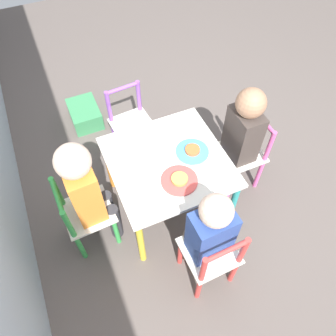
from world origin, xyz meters
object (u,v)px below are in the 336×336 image
Objects in this scene: child_left at (209,231)px; storage_bin at (85,114)px; kids_table at (168,167)px; child_back at (87,189)px; chair_green at (84,215)px; chair_purple at (131,125)px; chair_pink at (243,154)px; plate_left at (179,180)px; chair_red at (211,256)px; plate_front at (192,151)px; child_front at (240,134)px.

child_left is 1.48m from storage_bin.
child_back reaches higher than kids_table.
child_left is (-0.45, -0.01, 0.04)m from kids_table.
chair_green is 1.00× the size of chair_purple.
child_back reaches higher than chair_pink.
plate_left reaches higher than storage_bin.
chair_red is 0.57m from plate_front.
plate_front is (0.51, -0.13, 0.20)m from chair_red.
chair_pink is 0.66× the size of child_back.
chair_pink and chair_green have the same top height.
child_left is at bearing -44.22° from child_front.
child_left reaches higher than chair_pink.
plate_front reaches higher than kids_table.
chair_pink is 1.26m from storage_bin.
kids_table is 0.53m from chair_red.
chair_red reaches higher than kids_table.
chair_green and chair_purple have the same top height.
storage_bin is (0.95, 0.43, -0.40)m from plate_front.
chair_red reaches higher than plate_left.
child_left is 2.48× the size of storage_bin.
chair_pink is 0.69m from child_left.
plate_left is (-0.15, 0.00, 0.07)m from kids_table.
storage_bin is (1.10, 0.29, -0.40)m from plate_left.
chair_red is at bearing -168.33° from storage_bin.
plate_left is (-0.15, 0.45, -0.00)m from child_front.
kids_table is 0.53m from chair_green.
child_back is at bearing 170.36° from storage_bin.
kids_table is 1.18× the size of chair_green.
chair_green is 0.69m from plate_front.
chair_red is 0.71m from chair_pink.
child_back reaches higher than storage_bin.
kids_table is 0.46m from child_back.
storage_bin is (1.40, 0.30, -0.37)m from child_left.
storage_bin is (0.44, 0.24, -0.19)m from chair_purple.
child_left is at bearing -91.60° from chair_purple.
child_front reaches higher than kids_table.
plate_front is at bearing -90.00° from kids_table.
kids_table is 1.18× the size of chair_pink.
chair_red is at bearing -135.55° from chair_green.
storage_bin is at bearing -79.94° from chair_red.
plate_left is at bearing 135.00° from plate_front.
chair_pink is at bearing -91.55° from child_back.
chair_purple is at bearing 5.03° from kids_table.
child_left reaches higher than kids_table.
chair_purple is 0.69m from plate_left.
child_back is (-0.02, 0.91, 0.02)m from child_front.
plate_left is at bearing -91.12° from chair_purple.
chair_red is 1.51m from storage_bin.
child_left is at bearing -178.39° from kids_table.
chair_purple reaches higher than kids_table.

